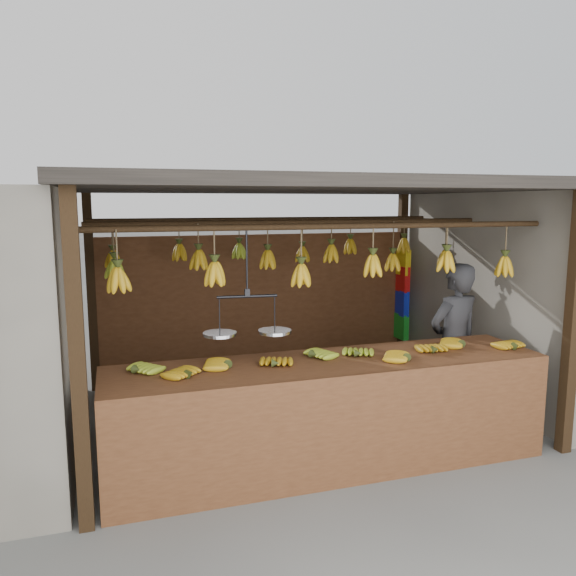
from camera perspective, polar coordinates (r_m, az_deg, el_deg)
name	(u,v)px	position (r m, az deg, el deg)	size (l,w,h in m)	color
ground	(297,416)	(5.97, 0.89, -12.86)	(80.00, 80.00, 0.00)	#5B5B57
stall	(287,224)	(5.87, -0.08, 6.53)	(4.30, 3.30, 2.40)	black
counter	(336,387)	(4.61, 4.92, -10.01)	(3.66, 0.83, 0.96)	#563019
hanging_bananas	(298,259)	(5.58, 1.01, 2.92)	(3.63, 2.21, 0.38)	#B48413
balance_scale	(247,327)	(4.49, -4.14, -3.97)	(0.70, 0.30, 0.85)	black
vendor	(454,344)	(5.83, 16.50, -5.45)	(0.59, 0.39, 1.61)	#262628
bag_bundles	(402,293)	(7.67, 11.53, -0.47)	(0.08, 0.26, 1.21)	yellow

